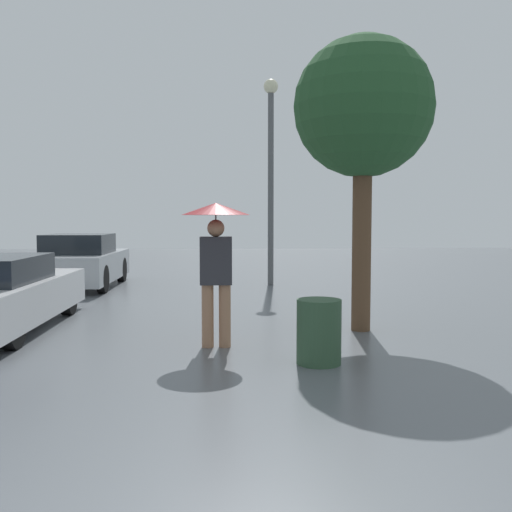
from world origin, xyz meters
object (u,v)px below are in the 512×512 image
(pedestrian, at_px, (216,241))
(trash_bin, at_px, (319,332))
(tree, at_px, (363,110))
(parked_car_farthest, at_px, (81,262))
(street_lamp, at_px, (271,157))

(pedestrian, distance_m, trash_bin, 1.86)
(tree, distance_m, trash_bin, 3.69)
(pedestrian, relative_size, parked_car_farthest, 0.49)
(parked_car_farthest, height_order, trash_bin, parked_car_farthest)
(pedestrian, xyz_separation_m, tree, (2.20, 1.02, 1.93))
(street_lamp, height_order, trash_bin, street_lamp)
(trash_bin, bearing_deg, tree, 63.54)
(parked_car_farthest, distance_m, trash_bin, 9.09)
(parked_car_farthest, bearing_deg, tree, -45.67)
(street_lamp, bearing_deg, parked_car_farthest, -177.66)
(parked_car_farthest, xyz_separation_m, street_lamp, (4.77, 0.19, 2.65))
(parked_car_farthest, distance_m, tree, 8.57)
(parked_car_farthest, relative_size, tree, 0.88)
(tree, distance_m, street_lamp, 6.08)
(parked_car_farthest, xyz_separation_m, tree, (5.68, -5.81, 2.72))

